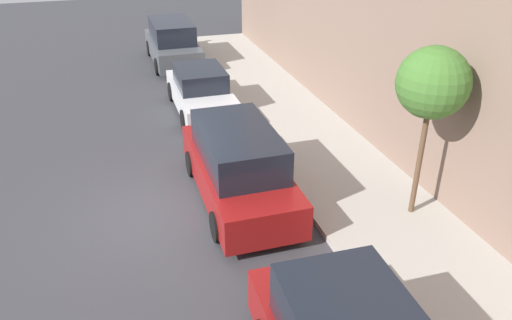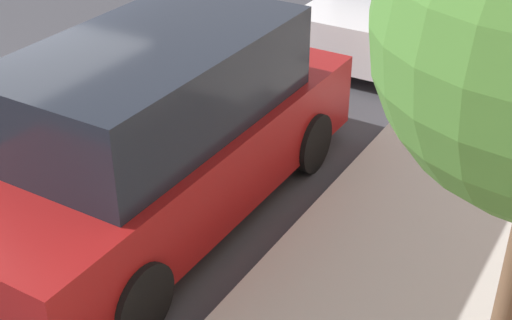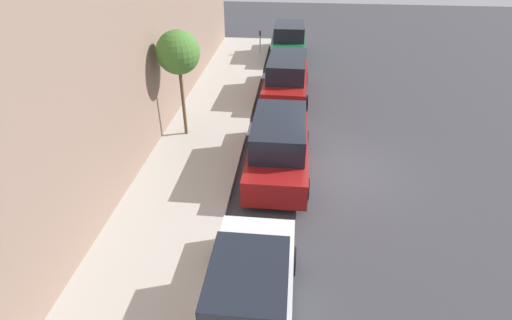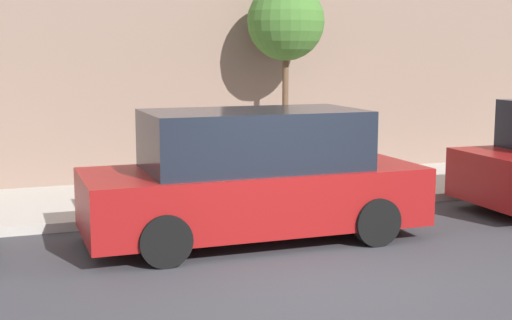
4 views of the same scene
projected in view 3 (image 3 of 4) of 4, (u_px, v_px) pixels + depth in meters
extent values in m
plane|color=#38383D|center=(341.00, 171.00, 13.49)|extent=(60.00, 60.00, 0.00)
cube|color=#B2ADA3|center=(193.00, 161.00, 13.90)|extent=(3.20, 32.00, 0.15)
cube|color=#14512D|center=(289.00, 46.00, 23.79)|extent=(2.06, 4.84, 0.96)
cube|color=black|center=(289.00, 31.00, 23.32)|extent=(1.78, 2.63, 0.80)
cylinder|color=black|center=(304.00, 61.00, 22.66)|extent=(0.22, 0.61, 0.61)
cylinder|color=black|center=(271.00, 60.00, 22.82)|extent=(0.22, 0.61, 0.61)
cylinder|color=black|center=(304.00, 46.00, 25.17)|extent=(0.22, 0.61, 0.61)
cylinder|color=black|center=(274.00, 45.00, 25.33)|extent=(0.22, 0.61, 0.61)
cube|color=maroon|center=(286.00, 84.00, 18.66)|extent=(2.02, 4.95, 0.84)
cube|color=black|center=(287.00, 66.00, 18.22)|extent=(1.75, 3.14, 0.84)
cylinder|color=black|center=(305.00, 103.00, 17.44)|extent=(0.22, 0.72, 0.72)
cylinder|color=black|center=(264.00, 102.00, 17.60)|extent=(0.22, 0.72, 0.72)
cylinder|color=black|center=(305.00, 79.00, 20.01)|extent=(0.22, 0.72, 0.72)
cylinder|color=black|center=(269.00, 78.00, 20.17)|extent=(0.22, 0.72, 0.72)
cube|color=maroon|center=(279.00, 153.00, 13.25)|extent=(1.92, 4.91, 0.84)
cube|color=black|center=(279.00, 131.00, 12.81)|extent=(1.69, 3.11, 0.84)
cylinder|color=black|center=(305.00, 189.00, 12.05)|extent=(0.22, 0.69, 0.69)
cylinder|color=black|center=(246.00, 185.00, 12.20)|extent=(0.22, 0.69, 0.69)
cylinder|color=black|center=(305.00, 140.00, 14.62)|extent=(0.22, 0.69, 0.69)
cylinder|color=black|center=(256.00, 138.00, 14.77)|extent=(0.22, 0.69, 0.69)
cube|color=silver|center=(249.00, 300.00, 8.32)|extent=(1.80, 4.50, 0.68)
cube|color=black|center=(248.00, 282.00, 7.89)|extent=(1.58, 2.10, 0.64)
cylinder|color=black|center=(291.00, 261.00, 9.54)|extent=(0.22, 0.69, 0.69)
cylinder|color=black|center=(221.00, 256.00, 9.69)|extent=(0.22, 0.69, 0.69)
cylinder|color=#ADADB2|center=(260.00, 44.00, 24.12)|extent=(0.07, 0.07, 1.06)
cube|color=#2D2D33|center=(260.00, 33.00, 23.77)|extent=(0.11, 0.15, 0.28)
cube|color=red|center=(260.00, 30.00, 23.68)|extent=(0.04, 0.09, 0.05)
cylinder|color=brown|center=(183.00, 100.00, 14.79)|extent=(0.12, 0.12, 2.75)
sphere|color=#42752D|center=(178.00, 52.00, 13.84)|extent=(1.53, 1.53, 1.53)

